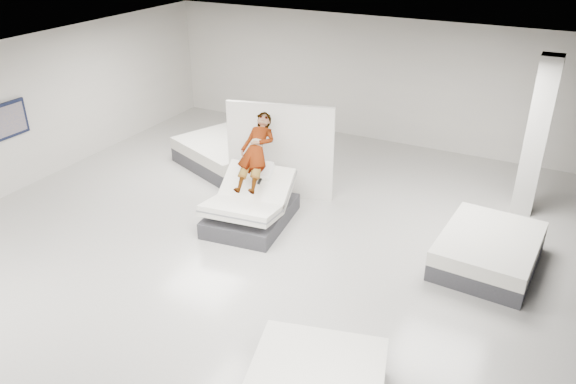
# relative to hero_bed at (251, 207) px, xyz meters

# --- Properties ---
(room) EXTENTS (14.00, 14.04, 3.20)m
(room) POSITION_rel_hero_bed_xyz_m (0.67, -1.51, 1.25)
(room) COLOR #B1AEA7
(room) RESTS_ON ground
(hero_bed) EXTENTS (1.60, 2.00, 1.11)m
(hero_bed) POSITION_rel_hero_bed_xyz_m (0.00, 0.00, 0.00)
(hero_bed) COLOR #38383D
(hero_bed) RESTS_ON floor
(person) EXTENTS (0.79, 1.52, 1.51)m
(person) POSITION_rel_hero_bed_xyz_m (-0.04, 0.31, 0.82)
(person) COLOR slate
(person) RESTS_ON hero_bed
(remote) EXTENTS (0.07, 0.15, 0.08)m
(remote) POSITION_rel_hero_bed_xyz_m (0.22, -0.01, 0.62)
(remote) COLOR black
(remote) RESTS_ON person
(divider_panel) EXTENTS (2.21, 0.66, 2.05)m
(divider_panel) POSITION_rel_hero_bed_xyz_m (-0.06, 1.35, 0.67)
(divider_panel) COLOR white
(divider_panel) RESTS_ON floor
(flat_bed_right_far) EXTENTS (1.68, 2.15, 0.56)m
(flat_bed_right_far) POSITION_rel_hero_bed_xyz_m (4.38, 0.63, -0.07)
(flat_bed_right_far) COLOR #38383D
(flat_bed_right_far) RESTS_ON floor
(flat_bed_left_far) EXTENTS (2.70, 2.39, 0.61)m
(flat_bed_left_far) POSITION_rel_hero_bed_xyz_m (-1.96, 2.13, -0.04)
(flat_bed_left_far) COLOR #38383D
(flat_bed_left_far) RESTS_ON floor
(column) EXTENTS (0.40, 0.40, 3.20)m
(column) POSITION_rel_hero_bed_xyz_m (4.67, 2.99, 1.25)
(column) COLOR silver
(column) RESTS_ON floor
(wall_poster) EXTENTS (0.06, 0.95, 0.75)m
(wall_poster) POSITION_rel_hero_bed_xyz_m (-5.26, -1.01, 1.25)
(wall_poster) COLOR black
(wall_poster) RESTS_ON wall_left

